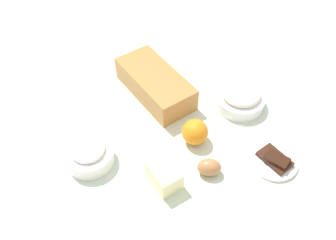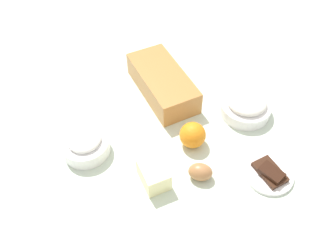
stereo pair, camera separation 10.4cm
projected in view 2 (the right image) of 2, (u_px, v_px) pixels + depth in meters
name	position (u px, v px, depth m)	size (l,w,h in m)	color
ground_plane	(168.00, 131.00, 1.08)	(2.40, 2.40, 0.02)	silver
loaf_pan	(163.00, 82.00, 1.14)	(0.28, 0.14, 0.08)	#B77A3D
flour_bowl	(246.00, 106.00, 1.09)	(0.15, 0.15, 0.07)	white
sugar_bowl	(85.00, 144.00, 0.99)	(0.13, 0.13, 0.07)	white
orange_fruit	(193.00, 135.00, 1.01)	(0.07, 0.07, 0.07)	orange
butter_block	(154.00, 174.00, 0.93)	(0.09, 0.06, 0.06)	#F4EDB2
egg_near_butter	(200.00, 172.00, 0.94)	(0.05, 0.05, 0.06)	#AC7446
chocolate_plate	(269.00, 174.00, 0.95)	(0.13, 0.13, 0.03)	white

